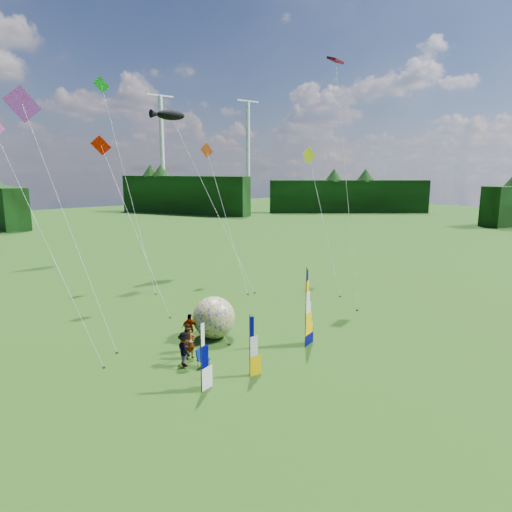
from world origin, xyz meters
TOP-DOWN VIEW (x-y plane):
  - ground at (0.00, 0.00)m, footprint 220.00×220.00m
  - treeline_ring at (0.00, 0.00)m, footprint 210.00×210.00m
  - turbine_left at (70.00, 95.00)m, footprint 8.00×1.20m
  - turbine_right at (45.00, 102.00)m, footprint 8.00×1.20m
  - feather_banner_main at (1.23, 2.13)m, footprint 1.24×0.50m
  - side_banner_left at (-3.73, 1.14)m, footprint 0.90×0.21m
  - side_banner_far at (-6.50, 1.31)m, footprint 0.98×0.38m
  - bol_inflatable at (-2.06, 6.84)m, footprint 3.26×3.26m
  - spectator_a at (-4.86, 5.05)m, footprint 0.67×0.47m
  - spectator_b at (-4.53, 5.81)m, footprint 0.94×0.74m
  - spectator_c at (-5.58, 4.42)m, footprint 0.58×1.25m
  - spectator_d at (-3.59, 7.17)m, footprint 0.96×1.08m
  - camp_chair at (-4.95, 3.56)m, footprint 0.79×0.79m
  - kite_whale at (6.50, 20.17)m, footprint 4.75×17.38m
  - kite_rainbow_delta at (-8.85, 11.82)m, footprint 6.47×11.00m
  - kite_parafoil at (10.65, 7.34)m, footprint 7.35×9.55m
  - small_kite_red at (-2.95, 15.92)m, footprint 6.56×11.06m
  - small_kite_orange at (6.38, 17.26)m, footprint 4.42×10.51m
  - small_kite_yellow at (12.80, 11.51)m, footprint 6.44×10.15m
  - small_kite_pink at (-10.59, 9.83)m, footprint 7.86×9.59m
  - small_kite_green at (-0.22, 22.96)m, footprint 4.70×12.15m

SIDE VIEW (x-z plane):
  - ground at x=0.00m, z-range 0.00..0.00m
  - camp_chair at x=-4.95m, z-range 0.00..1.04m
  - spectator_b at x=-4.53m, z-range 0.00..1.73m
  - spectator_d at x=-3.59m, z-range 0.00..1.77m
  - spectator_a at x=-4.86m, z-range 0.00..1.78m
  - spectator_c at x=-5.58m, z-range 0.00..1.87m
  - bol_inflatable at x=-2.06m, z-range 0.00..2.63m
  - side_banner_left at x=-3.73m, z-range 0.00..3.19m
  - side_banner_far at x=-6.50m, z-range 0.00..3.38m
  - feather_banner_main at x=1.23m, z-range 0.00..4.69m
  - treeline_ring at x=0.00m, z-range 0.00..8.00m
  - small_kite_yellow at x=12.80m, z-range 0.00..12.99m
  - small_kite_orange at x=6.38m, z-range 0.00..13.23m
  - small_kite_red at x=-2.95m, z-range 0.00..13.43m
  - small_kite_pink at x=-10.59m, z-range 0.00..13.79m
  - kite_rainbow_delta at x=-8.85m, z-range 0.00..16.00m
  - kite_whale at x=6.50m, z-range 0.00..17.42m
  - small_kite_green at x=-0.22m, z-range 0.00..19.23m
  - kite_parafoil at x=10.65m, z-range 0.00..20.56m
  - turbine_left at x=70.00m, z-range 0.00..30.00m
  - turbine_right at x=45.00m, z-range 0.00..30.00m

